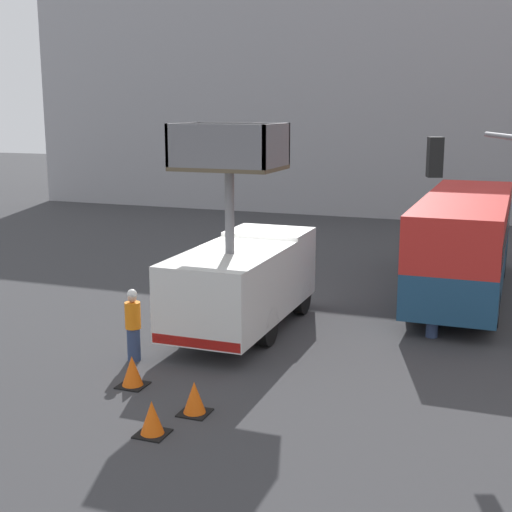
% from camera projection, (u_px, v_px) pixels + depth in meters
% --- Properties ---
extents(ground_plane, '(120.00, 120.00, 0.00)m').
position_uv_depth(ground_plane, '(249.00, 322.00, 20.38)').
color(ground_plane, '#38383A').
extents(building_backdrop_far, '(44.00, 10.00, 14.77)m').
position_uv_depth(building_backdrop_far, '(403.00, 84.00, 42.28)').
color(building_backdrop_far, '#9E9EA3').
rests_on(building_backdrop_far, ground_plane).
extents(utility_truck, '(2.58, 6.13, 5.65)m').
position_uv_depth(utility_truck, '(243.00, 276.00, 19.32)').
color(utility_truck, silver).
rests_on(utility_truck, ground_plane).
extents(city_bus, '(2.56, 10.13, 3.28)m').
position_uv_depth(city_bus, '(464.00, 238.00, 22.84)').
color(city_bus, navy).
rests_on(city_bus, ground_plane).
extents(road_worker_near_truck, '(0.38, 0.38, 1.79)m').
position_uv_depth(road_worker_near_truck, '(133.00, 325.00, 17.16)').
color(road_worker_near_truck, navy).
rests_on(road_worker_near_truck, ground_plane).
extents(road_worker_directing, '(0.38, 0.38, 1.76)m').
position_uv_depth(road_worker_directing, '(433.00, 305.00, 18.92)').
color(road_worker_directing, navy).
rests_on(road_worker_directing, ground_plane).
extents(traffic_cone_near_truck, '(0.61, 0.61, 0.69)m').
position_uv_depth(traffic_cone_near_truck, '(132.00, 372.00, 15.68)').
color(traffic_cone_near_truck, black).
rests_on(traffic_cone_near_truck, ground_plane).
extents(traffic_cone_mid_road, '(0.59, 0.59, 0.68)m').
position_uv_depth(traffic_cone_mid_road, '(194.00, 399.00, 14.27)').
color(traffic_cone_mid_road, black).
rests_on(traffic_cone_mid_road, ground_plane).
extents(traffic_cone_far_side, '(0.59, 0.59, 0.67)m').
position_uv_depth(traffic_cone_far_side, '(152.00, 419.00, 13.35)').
color(traffic_cone_far_side, black).
rests_on(traffic_cone_far_side, ground_plane).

